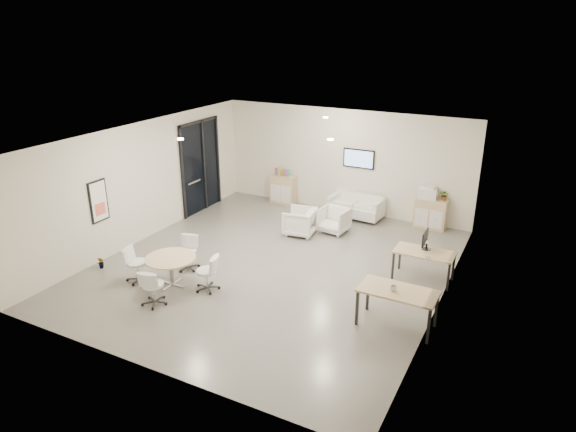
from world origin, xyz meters
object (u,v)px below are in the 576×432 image
at_px(armchair_right, 334,219).
at_px(sideboard_left, 283,189).
at_px(sideboard_right, 430,213).
at_px(loveseat, 357,207).
at_px(armchair_left, 300,220).
at_px(desk_rear, 424,255).
at_px(round_table, 171,261).
at_px(desk_front, 398,294).

bearing_deg(armchair_right, sideboard_left, 153.18).
height_order(sideboard_right, armchair_right, sideboard_right).
bearing_deg(loveseat, sideboard_right, 9.02).
distance_m(sideboard_right, armchair_left, 3.82).
distance_m(desk_rear, round_table, 5.78).
height_order(armchair_left, round_table, armchair_left).
height_order(sideboard_left, desk_rear, sideboard_left).
height_order(armchair_right, round_table, armchair_right).
distance_m(sideboard_right, loveseat, 2.20).
bearing_deg(desk_rear, loveseat, 131.51).
distance_m(armchair_right, round_table, 5.06).
distance_m(loveseat, desk_front, 6.01).
xyz_separation_m(loveseat, round_table, (-2.22, -6.02, 0.28)).
bearing_deg(armchair_right, loveseat, 88.97).
distance_m(armchair_left, armchair_right, 0.98).
bearing_deg(desk_front, round_table, -170.90).
bearing_deg(armchair_left, desk_rear, 65.67).
height_order(sideboard_left, sideboard_right, sideboard_left).
relative_size(sideboard_left, desk_front, 0.61).
xyz_separation_m(desk_front, round_table, (-5.00, -0.71, -0.10)).
bearing_deg(sideboard_right, sideboard_left, 179.97).
relative_size(sideboard_right, desk_rear, 0.66).
bearing_deg(desk_rear, armchair_right, 149.63).
height_order(desk_front, round_table, desk_front).
relative_size(armchair_right, desk_rear, 0.58).
height_order(armchair_left, desk_rear, armchair_left).
height_order(sideboard_right, armchair_left, sideboard_right).
bearing_deg(loveseat, round_table, -105.34).
bearing_deg(sideboard_left, armchair_left, -52.45).
relative_size(loveseat, armchair_right, 2.10).
bearing_deg(desk_front, loveseat, 118.62).
height_order(loveseat, armchair_right, armchair_right).
bearing_deg(armchair_right, sideboard_right, 39.33).
distance_m(loveseat, armchair_left, 2.22).
relative_size(sideboard_left, round_table, 0.82).
relative_size(sideboard_left, armchair_right, 1.18).
xyz_separation_m(loveseat, desk_front, (2.78, -5.31, 0.38)).
relative_size(sideboard_left, armchair_left, 1.11).
distance_m(sideboard_left, round_table, 6.20).
xyz_separation_m(armchair_right, round_table, (-2.05, -4.62, 0.21)).
distance_m(sideboard_right, desk_front, 5.51).
relative_size(sideboard_right, armchair_right, 1.14).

